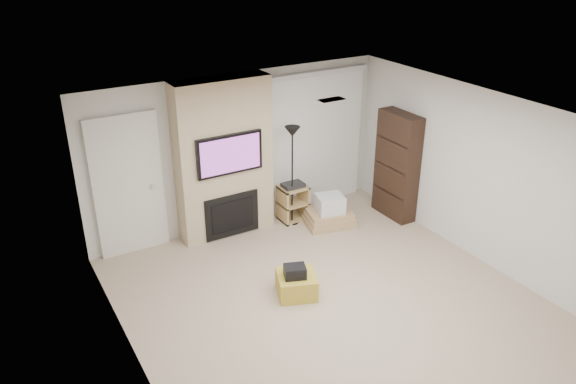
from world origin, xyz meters
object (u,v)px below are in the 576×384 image
box_stack (330,213)px  bookshelf (397,166)px  ottoman (296,284)px  floor_lamp (292,148)px  av_stand (293,201)px

box_stack → bookshelf: size_ratio=0.50×
ottoman → box_stack: size_ratio=0.56×
floor_lamp → box_stack: (0.49, -0.38, -1.11)m
av_stand → box_stack: 0.64m
box_stack → bookshelf: 1.36m
box_stack → floor_lamp: bearing=142.5°
floor_lamp → box_stack: floor_lamp is taller
floor_lamp → av_stand: bearing=51.2°
box_stack → ottoman: bearing=-136.6°
ottoman → floor_lamp: floor_lamp is taller
ottoman → av_stand: 2.16m
floor_lamp → bookshelf: bearing=-21.3°
floor_lamp → bookshelf: size_ratio=0.93×
floor_lamp → ottoman: bearing=-119.2°
ottoman → box_stack: (1.49, 1.41, 0.05)m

